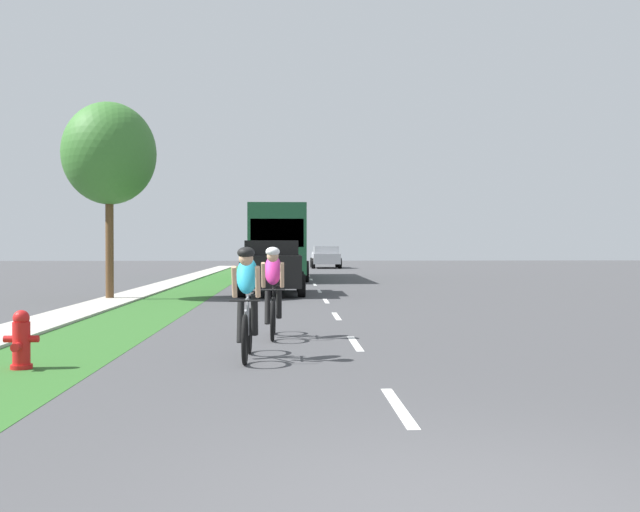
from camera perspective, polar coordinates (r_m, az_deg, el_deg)
ground_plane at (r=24.12m, az=0.11°, el=-3.04°), size 120.00×120.00×0.00m
grass_verge at (r=24.34m, az=-10.62°, el=-3.01°), size 2.02×70.00×0.01m
sidewalk_concrete at (r=24.63m, az=-14.37°, el=-2.98°), size 1.24×70.00×0.10m
lane_markings_center at (r=28.11m, az=-0.25°, el=-2.50°), size 0.12×53.13×0.01m
fire_hydrant_red at (r=10.13m, az=-22.52°, el=-6.17°), size 0.44×0.38×0.76m
cyclist_lead at (r=10.17m, az=-5.78°, el=-3.61°), size 0.42×1.72×1.58m
cyclist_trailing at (r=12.57m, az=-3.73°, el=-2.78°), size 0.42×1.72×1.58m
suv_black at (r=24.20m, az=-3.78°, el=-0.79°), size 2.15×4.70×1.79m
bus_dark_green at (r=36.23m, az=-3.26°, el=1.34°), size 2.78×11.60×3.48m
pickup_silver at (r=54.56m, az=0.45°, el=-0.08°), size 2.22×5.10×1.64m
street_tree_near at (r=22.74m, az=-16.30°, el=7.73°), size 2.78×2.78×5.92m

